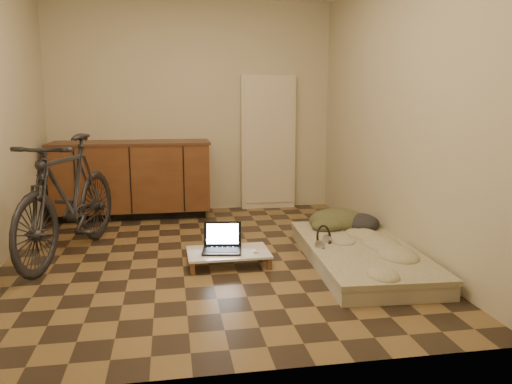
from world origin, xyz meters
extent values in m
cube|color=brown|center=(0.00, 0.00, 0.00)|extent=(3.50, 4.00, 0.00)
cube|color=beige|center=(0.00, 2.00, 1.30)|extent=(3.50, 0.00, 2.60)
cube|color=beige|center=(0.00, -2.00, 1.30)|extent=(3.50, 0.00, 2.60)
cube|color=beige|center=(1.75, 0.00, 1.30)|extent=(0.00, 4.00, 2.60)
cube|color=black|center=(-0.75, 1.74, 0.05)|extent=(1.70, 0.48, 0.10)
cube|color=#4C2815|center=(-0.75, 1.70, 0.49)|extent=(1.80, 0.60, 0.78)
cube|color=#4A2B1B|center=(-0.75, 1.70, 0.90)|extent=(1.84, 0.62, 0.03)
cube|color=beige|center=(0.95, 1.94, 0.85)|extent=(0.70, 0.10, 1.70)
imported|color=black|center=(-1.20, 0.20, 0.60)|extent=(1.05, 1.94, 1.20)
cube|color=#AFA88C|center=(1.30, -0.43, 0.06)|extent=(0.95, 1.84, 0.11)
cube|color=#C2BA95|center=(1.30, -0.43, 0.14)|extent=(0.97, 1.87, 0.04)
cube|color=brown|center=(-0.15, -0.46, 0.05)|extent=(0.04, 0.04, 0.10)
cube|color=brown|center=(-0.15, -0.07, 0.05)|extent=(0.04, 0.04, 0.10)
cube|color=brown|center=(0.49, -0.45, 0.05)|extent=(0.04, 0.04, 0.10)
cube|color=brown|center=(0.49, -0.06, 0.05)|extent=(0.04, 0.04, 0.10)
cube|color=silver|center=(0.17, -0.26, 0.11)|extent=(0.70, 0.46, 0.02)
cube|color=black|center=(0.11, -0.27, 0.12)|extent=(0.36, 0.28, 0.02)
cube|color=black|center=(0.14, -0.12, 0.24)|extent=(0.33, 0.11, 0.21)
cube|color=white|center=(0.14, -0.12, 0.24)|extent=(0.28, 0.09, 0.17)
ellipsoid|color=white|center=(0.39, -0.33, 0.13)|extent=(0.05, 0.09, 0.03)
camera|label=1|loc=(-0.30, -4.36, 1.41)|focal=35.00mm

